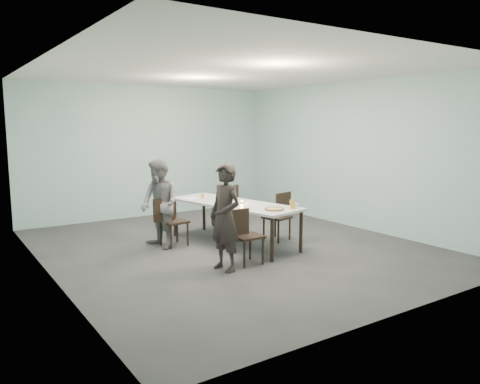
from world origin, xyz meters
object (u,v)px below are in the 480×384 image
chair_far_left (170,218)px  side_plate (263,205)px  chair_near_right (280,213)px  beer_glass (292,204)px  water_tumbler (296,206)px  chair_near_left (243,232)px  diner_far (159,204)px  tealight (242,202)px  diner_near (225,218)px  pizza (274,209)px  chair_far_right (229,204)px  table (233,206)px  amber_tumbler (203,196)px

chair_far_left → side_plate: chair_far_left is taller
chair_near_right → beer_glass: beer_glass is taller
side_plate → water_tumbler: size_ratio=2.00×
chair_near_left → beer_glass: 1.08m
diner_far → side_plate: bearing=48.4°
tealight → diner_near: bearing=-133.8°
chair_far_left → chair_near_right: 2.02m
pizza → side_plate: (0.16, 0.52, -0.01)m
beer_glass → water_tumbler: bearing=-4.0°
chair_far_right → tealight: 1.46m
side_plate → chair_far_left: bearing=143.7°
water_tumbler → tealight: bearing=118.3°
table → water_tumbler: (0.54, -1.08, 0.10)m
diner_far → pizza: size_ratio=4.53×
amber_tumbler → pizza: bearing=-79.4°
chair_near_right → chair_far_right: (-0.26, 1.35, 0.00)m
pizza → beer_glass: (0.32, -0.06, 0.06)m
diner_near → side_plate: size_ratio=8.73×
chair_far_left → tealight: (1.08, -0.65, 0.27)m
chair_far_left → diner_far: diner_far is taller
table → chair_far_right: bearing=61.2°
diner_near → table: bearing=132.7°
diner_far → beer_glass: (1.66, -1.55, 0.06)m
chair_far_right → side_plate: (-0.34, -1.64, 0.25)m
diner_far → amber_tumbler: diner_far is taller
chair_far_right → beer_glass: bearing=64.7°
chair_near_left → diner_far: size_ratio=0.57×
diner_near → diner_far: diner_near is taller
tealight → chair_near_left: bearing=-123.3°
diner_far → amber_tumbler: (1.00, 0.28, 0.02)m
chair_near_left → chair_far_left: same height
diner_near → beer_glass: size_ratio=10.48×
side_plate → amber_tumbler: 1.35m
chair_near_left → table: bearing=63.5°
diner_near → tealight: (0.99, 1.04, -0.02)m
water_tumbler → diner_near: bearing=-174.5°
pizza → amber_tumbler: bearing=100.6°
chair_near_left → chair_far_right: same height
pizza → water_tumbler: bearing=-9.2°
table → chair_near_right: bearing=-13.1°
side_plate → diner_far: bearing=146.9°
chair_near_left → chair_near_right: size_ratio=1.00×
chair_far_right → diner_near: (-1.56, -2.36, 0.28)m
chair_far_left → amber_tumbler: 0.92m
amber_tumbler → chair_near_right: bearing=-41.6°
diner_far → diner_near: bearing=0.6°
amber_tumbler → beer_glass: bearing=-70.3°
side_plate → tealight: bearing=126.0°
water_tumbler → amber_tumbler: (-0.74, 1.84, -0.01)m
table → chair_near_left: chair_near_left is taller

